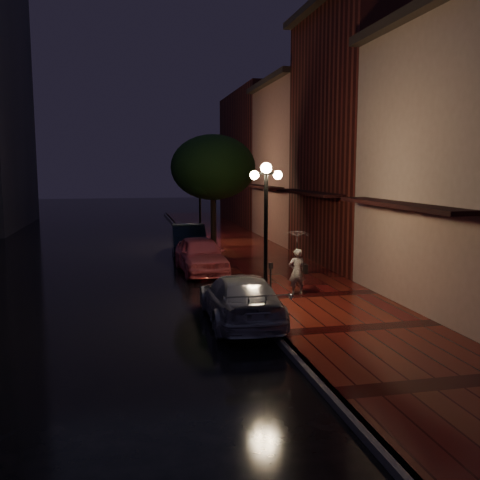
{
  "coord_description": "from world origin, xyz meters",
  "views": [
    {
      "loc": [
        -3.69,
        -20.09,
        4.28
      ],
      "look_at": [
        0.86,
        0.97,
        1.4
      ],
      "focal_mm": 40.0,
      "sensor_mm": 36.0,
      "label": 1
    }
  ],
  "objects": [
    {
      "name": "sidewalk",
      "position": [
        2.25,
        0.0,
        0.07
      ],
      "size": [
        4.5,
        60.0,
        0.15
      ],
      "primitive_type": "cube",
      "color": "#4E0D0D",
      "rests_on": "ground"
    },
    {
      "name": "street_tree",
      "position": [
        0.61,
        5.99,
        4.24
      ],
      "size": [
        4.16,
        4.16,
        5.8
      ],
      "color": "black",
      "rests_on": "sidewalk"
    },
    {
      "name": "navy_car",
      "position": [
        -0.6,
        6.37,
        0.76
      ],
      "size": [
        1.9,
        4.72,
        1.52
      ],
      "primitive_type": "imported",
      "rotation": [
        0.0,
        0.0,
        -0.06
      ],
      "color": "black",
      "rests_on": "ground"
    },
    {
      "name": "streetlamp_near",
      "position": [
        0.35,
        -5.0,
        2.6
      ],
      "size": [
        0.96,
        0.36,
        4.31
      ],
      "color": "black",
      "rests_on": "sidewalk"
    },
    {
      "name": "pink_car",
      "position": [
        -0.67,
        1.56,
        0.75
      ],
      "size": [
        1.97,
        4.48,
        1.5
      ],
      "primitive_type": "imported",
      "rotation": [
        0.0,
        0.0,
        0.04
      ],
      "color": "#EB606C",
      "rests_on": "ground"
    },
    {
      "name": "woman_with_umbrella",
      "position": [
        1.79,
        -3.62,
        1.58
      ],
      "size": [
        0.9,
        0.91,
        2.16
      ],
      "rotation": [
        0.0,
        0.0,
        3.17
      ],
      "color": "white",
      "rests_on": "sidewalk"
    },
    {
      "name": "curb",
      "position": [
        0.0,
        0.0,
        0.07
      ],
      "size": [
        0.25,
        60.0,
        0.15
      ],
      "primitive_type": "cube",
      "color": "#595451",
      "rests_on": "ground"
    },
    {
      "name": "streetlamp_far",
      "position": [
        0.35,
        9.0,
        2.6
      ],
      "size": [
        0.96,
        0.36,
        4.31
      ],
      "color": "black",
      "rests_on": "sidewalk"
    },
    {
      "name": "silver_car",
      "position": [
        -0.6,
        -5.87,
        0.68
      ],
      "size": [
        2.04,
        4.76,
        1.37
      ],
      "primitive_type": "imported",
      "rotation": [
        0.0,
        0.0,
        3.12
      ],
      "color": "#97979E",
      "rests_on": "ground"
    },
    {
      "name": "storefront_far",
      "position": [
        7.0,
        10.0,
        4.5
      ],
      "size": [
        5.0,
        8.0,
        9.0
      ],
      "primitive_type": "cube",
      "color": "#8C5951",
      "rests_on": "ground"
    },
    {
      "name": "storefront_mid",
      "position": [
        7.0,
        2.0,
        5.5
      ],
      "size": [
        5.0,
        8.0,
        11.0
      ],
      "primitive_type": "cube",
      "color": "#511914",
      "rests_on": "ground"
    },
    {
      "name": "ground",
      "position": [
        0.0,
        0.0,
        0.0
      ],
      "size": [
        120.0,
        120.0,
        0.0
      ],
      "primitive_type": "plane",
      "color": "black",
      "rests_on": "ground"
    },
    {
      "name": "storefront_extra",
      "position": [
        7.0,
        20.0,
        5.0
      ],
      "size": [
        5.0,
        12.0,
        10.0
      ],
      "primitive_type": "cube",
      "color": "#511914",
      "rests_on": "ground"
    },
    {
      "name": "parking_meter",
      "position": [
        0.79,
        -4.01,
        0.86
      ],
      "size": [
        0.13,
        0.12,
        1.18
      ],
      "rotation": [
        0.0,
        0.0,
        0.4
      ],
      "color": "black",
      "rests_on": "sidewalk"
    }
  ]
}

